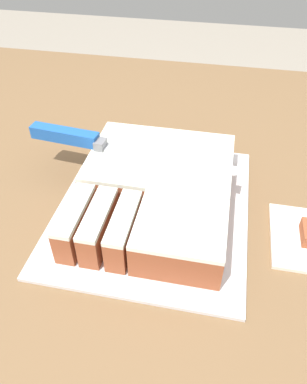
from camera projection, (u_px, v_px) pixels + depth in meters
name	position (u px, v px, depth m)	size (l,w,h in m)	color
countertop	(149.00, 322.00, 0.96)	(1.40, 1.10, 0.92)	brown
cake_board	(154.00, 207.00, 0.61)	(0.30, 0.35, 0.01)	silver
cake	(156.00, 191.00, 0.59)	(0.23, 0.28, 0.06)	#994C2D
knife	(85.00, 140.00, 0.63)	(0.35, 0.06, 0.02)	silver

